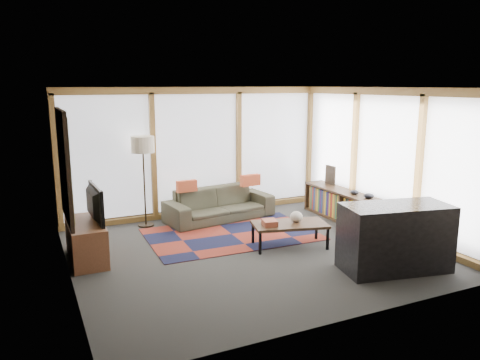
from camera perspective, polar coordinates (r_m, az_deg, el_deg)
name	(u,v)px	position (r m, az deg, el deg)	size (l,w,h in m)	color
ground	(250,251)	(7.67, 1.28, -8.63)	(5.50, 5.50, 0.00)	#2B2B28
room_envelope	(262,151)	(8.00, 2.73, 3.61)	(5.52, 5.02, 2.62)	#42362F
rug	(231,234)	(8.46, -1.05, -6.62)	(2.95, 1.90, 0.01)	maroon
sofa	(219,204)	(9.31, -2.54, -2.95)	(2.15, 0.84, 0.63)	#353526
pillow_left	(187,186)	(9.01, -6.52, -0.74)	(0.40, 0.12, 0.22)	#C8502D
pillow_right	(250,180)	(9.48, 1.28, -0.02)	(0.42, 0.13, 0.23)	#C8502D
floor_lamp	(144,182)	(8.94, -11.60, -0.22)	(0.43, 0.43, 1.71)	#2D2215
coffee_table	(290,235)	(7.84, 6.06, -6.68)	(1.21, 0.60, 0.40)	#372616
book_stack	(270,223)	(7.63, 3.64, -5.21)	(0.22, 0.27, 0.09)	#98462F
vase	(296,217)	(7.84, 6.88, -4.46)	(0.21, 0.21, 0.18)	silver
bookshelf	(348,207)	(9.35, 13.02, -3.28)	(0.44, 2.41, 0.60)	#372616
bowl_a	(369,196)	(8.86, 15.43, -1.87)	(0.19, 0.19, 0.10)	black
bowl_b	(354,192)	(9.13, 13.78, -1.44)	(0.17, 0.17, 0.08)	black
shelf_picture	(330,175)	(9.92, 10.96, 0.62)	(0.04, 0.30, 0.39)	black
tv_console	(86,241)	(7.57, -18.25, -7.10)	(0.50, 1.19, 0.60)	brown
television	(90,204)	(7.44, -17.87, -2.78)	(0.97, 0.13, 0.56)	black
bar_counter	(395,238)	(7.14, 18.40, -6.67)	(1.53, 0.71, 0.97)	black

